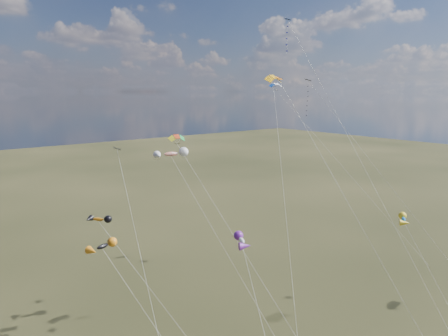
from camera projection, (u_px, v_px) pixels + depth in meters
diamond_black_high at (316, 108)px, 63.48m from camera, size 10.23×24.39×30.13m
diamond_navy_tall at (301, 61)px, 49.26m from camera, size 4.06×23.91×37.12m
diamond_black_mid at (133, 219)px, 41.89m from camera, size 2.41×14.70×22.04m
diamond_orange_center at (332, 173)px, 42.57m from camera, size 6.69×18.61×29.76m
parafoil_yellow at (274, 78)px, 46.28m from camera, size 11.32×15.44×30.41m
parafoil_blue_white at (277, 85)px, 65.27m from camera, size 17.32×21.12×29.90m
parafoil_tricolor at (178, 138)px, 44.96m from camera, size 5.21×20.85×23.64m
novelty_black_orange at (103, 247)px, 43.25m from camera, size 6.33×7.52×12.20m
novelty_orange_black at (99, 220)px, 45.15m from camera, size 7.74×11.54×14.41m
novelty_white_purple at (242, 242)px, 32.94m from camera, size 4.37×12.71×16.47m
novelty_redwhite_stripe at (171, 154)px, 48.36m from camera, size 5.21×19.16×21.38m
novelty_blue_yellow at (404, 220)px, 43.50m from camera, size 3.86×9.29×14.92m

